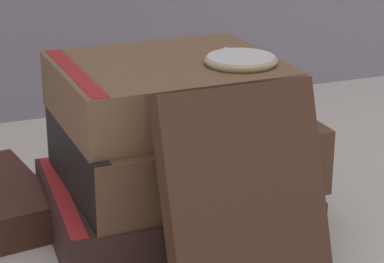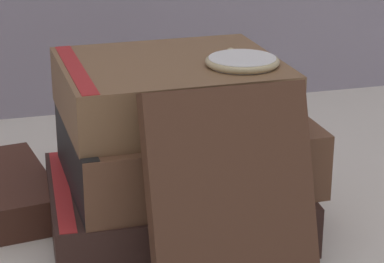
% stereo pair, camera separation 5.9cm
% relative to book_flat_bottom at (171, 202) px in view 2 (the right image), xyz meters
% --- Properties ---
extents(ground_plane, '(3.00, 3.00, 0.00)m').
position_rel_book_flat_bottom_xyz_m(ground_plane, '(0.00, -0.03, -0.02)').
color(ground_plane, beige).
extents(book_flat_bottom, '(0.20, 0.16, 0.04)m').
position_rel_book_flat_bottom_xyz_m(book_flat_bottom, '(0.00, 0.00, 0.00)').
color(book_flat_bottom, '#331E19').
rests_on(book_flat_bottom, ground_plane).
extents(book_flat_middle, '(0.18, 0.15, 0.05)m').
position_rel_book_flat_bottom_xyz_m(book_flat_middle, '(0.01, 0.00, 0.04)').
color(book_flat_middle, brown).
rests_on(book_flat_middle, book_flat_bottom).
extents(book_flat_top, '(0.16, 0.14, 0.04)m').
position_rel_book_flat_bottom_xyz_m(book_flat_top, '(0.00, 0.01, 0.09)').
color(book_flat_top, brown).
rests_on(book_flat_top, book_flat_middle).
extents(book_leaning_front, '(0.11, 0.06, 0.14)m').
position_rel_book_flat_bottom_xyz_m(book_leaning_front, '(0.01, -0.10, 0.05)').
color(book_leaning_front, '#4C2D1E').
rests_on(book_leaning_front, ground_plane).
extents(pocket_watch, '(0.05, 0.06, 0.01)m').
position_rel_book_flat_bottom_xyz_m(pocket_watch, '(0.05, -0.02, 0.12)').
color(pocket_watch, white).
rests_on(pocket_watch, book_flat_top).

